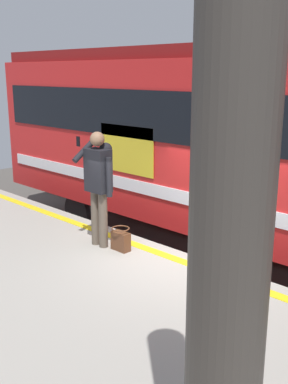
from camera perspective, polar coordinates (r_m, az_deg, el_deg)
The scene contains 9 objects.
ground_plane at distance 7.54m, azimuth 4.94°, elevation -15.40°, with size 25.17×25.17×0.00m, color #4C4742.
platform at distance 5.81m, azimuth -11.68°, elevation -19.23°, with size 14.18×4.99×1.12m, color #9E998E.
safety_line at distance 6.83m, azimuth 3.54°, elevation -8.15°, with size 13.89×0.16×0.01m, color yellow.
track_rail_near at distance 8.73m, azimuth 12.06°, elevation -10.72°, with size 18.43×0.08×0.16m, color slate.
track_rail_far at distance 9.88m, azimuth 16.57°, elevation -7.92°, with size 18.43×0.08×0.16m, color slate.
train_carriage at distance 8.57m, azimuth 15.91°, elevation 6.11°, with size 13.44×2.85×4.08m.
passenger at distance 7.03m, azimuth -5.63°, elevation 1.53°, with size 0.57×0.55×1.80m.
handbag at distance 7.06m, azimuth -2.91°, elevation -5.95°, with size 0.30×0.28×0.36m.
station_column at distance 2.14m, azimuth 10.79°, elevation -2.73°, with size 0.39×0.39×4.04m, color #38332D.
Camera 1 is at (-4.08, 5.10, 3.77)m, focal length 42.98 mm.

